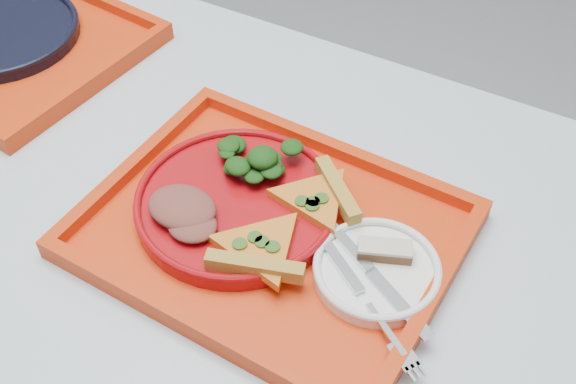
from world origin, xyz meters
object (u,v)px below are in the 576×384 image
object	(u,v)px
dinner_plate	(237,205)
dessert_bar	(385,250)
tray_main	(271,234)
tray_far	(1,40)

from	to	relation	value
dinner_plate	dessert_bar	world-z (taller)	dessert_bar
tray_main	tray_far	xyz separation A→B (m)	(-0.60, 0.14, 0.00)
tray_main	dessert_bar	size ratio (longest dim) A/B	6.45
tray_main	dessert_bar	xyz separation A→B (m)	(0.14, 0.02, 0.03)
dessert_bar	dinner_plate	bearing A→B (deg)	161.11
tray_main	dessert_bar	bearing A→B (deg)	10.92
tray_main	tray_far	size ratio (longest dim) A/B	1.00
tray_far	dinner_plate	distance (m)	0.56
tray_main	dessert_bar	distance (m)	0.15
tray_main	tray_far	distance (m)	0.62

